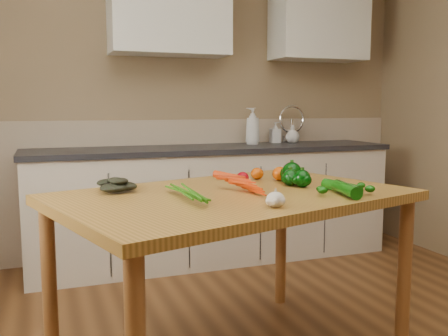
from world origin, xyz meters
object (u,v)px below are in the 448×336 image
object	(u,v)px
leafy_greens	(112,181)
garlic_bulb	(276,200)
pepper_b	(292,173)
pepper_c	(302,179)
pepper_a	(290,178)
zucchini_a	(341,187)
soap_bottle_b	(275,132)
tomato_c	(280,174)
zucchini_b	(346,189)
soap_bottle_c	(293,134)
tomato_b	(257,174)
tomato_a	(243,178)
soap_bottle_a	(253,126)
table	(233,212)
carrot_bunch	(225,185)

from	to	relation	value
leafy_greens	garlic_bulb	bearing A→B (deg)	-44.82
pepper_b	pepper_c	world-z (taller)	pepper_b
pepper_a	zucchini_a	xyz separation A→B (m)	(0.13, -0.25, -0.01)
soap_bottle_b	leafy_greens	xyz separation A→B (m)	(-1.58, -1.59, -0.11)
pepper_a	tomato_c	distance (m)	0.17
leafy_greens	zucchini_b	bearing A→B (deg)	-24.24
garlic_bulb	zucchini_b	bearing A→B (deg)	16.60
soap_bottle_c	tomato_b	world-z (taller)	soap_bottle_c
pepper_a	zucchini_b	xyz separation A→B (m)	(0.10, -0.33, -0.01)
soap_bottle_b	zucchini_a	xyz separation A→B (m)	(-0.61, -1.94, -0.14)
soap_bottle_b	tomato_a	bearing A→B (deg)	152.75
tomato_c	zucchini_a	distance (m)	0.43
soap_bottle_a	soap_bottle_c	xyz separation A→B (m)	(0.38, 0.02, -0.07)
soap_bottle_a	soap_bottle_b	bearing A→B (deg)	107.47
pepper_b	tomato_c	bearing A→B (deg)	107.74
soap_bottle_c	pepper_b	size ratio (longest dim) A/B	1.46
pepper_c	leafy_greens	bearing A→B (deg)	170.05
soap_bottle_b	zucchini_b	bearing A→B (deg)	166.30
soap_bottle_a	soap_bottle_c	distance (m)	0.39
pepper_a	tomato_a	world-z (taller)	pepper_a
tomato_a	table	bearing A→B (deg)	-121.86
soap_bottle_a	carrot_bunch	bearing A→B (deg)	-29.66
leafy_greens	pepper_c	xyz separation A→B (m)	(0.88, -0.15, -0.01)
soap_bottle_b	garlic_bulb	size ratio (longest dim) A/B	2.47
soap_bottle_b	tomato_b	distance (m)	1.65
zucchini_a	pepper_a	bearing A→B (deg)	116.49
soap_bottle_b	leafy_greens	distance (m)	2.25
soap_bottle_a	pepper_c	distance (m)	1.73
tomato_c	table	bearing A→B (deg)	-145.47
pepper_b	soap_bottle_b	bearing A→B (deg)	66.91
carrot_bunch	garlic_bulb	xyz separation A→B (m)	(0.08, -0.34, -0.01)
tomato_a	tomato_c	size ratio (longest dim) A/B	0.79
leafy_greens	tomato_b	xyz separation A→B (m)	(0.78, 0.15, -0.02)
zucchini_b	garlic_bulb	bearing A→B (deg)	-163.40
tomato_a	zucchini_a	distance (m)	0.51
table	soap_bottle_a	xyz separation A→B (m)	(0.82, 1.68, 0.32)
pepper_c	zucchini_b	world-z (taller)	pepper_c
tomato_a	tomato_c	distance (m)	0.22
soap_bottle_a	tomato_a	size ratio (longest dim) A/B	4.68
pepper_c	soap_bottle_b	bearing A→B (deg)	68.09
garlic_bulb	carrot_bunch	bearing A→B (deg)	103.41
garlic_bulb	pepper_b	distance (m)	0.64
leafy_greens	soap_bottle_b	bearing A→B (deg)	45.21
garlic_bulb	zucchini_a	xyz separation A→B (m)	(0.43, 0.20, -0.01)
soap_bottle_b	tomato_a	xyz separation A→B (m)	(-0.93, -1.54, -0.13)
soap_bottle_b	carrot_bunch	size ratio (longest dim) A/B	0.62
tomato_c	soap_bottle_a	bearing A→B (deg)	72.17
tomato_c	zucchini_a	world-z (taller)	tomato_c
pepper_c	carrot_bunch	bearing A→B (deg)	-173.46
pepper_b	zucchini_a	size ratio (longest dim) A/B	0.45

